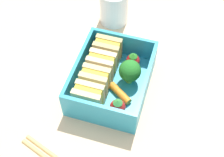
% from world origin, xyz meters
% --- Properties ---
extents(ground_plane, '(1.20, 1.20, 0.02)m').
position_xyz_m(ground_plane, '(0.00, 0.00, -0.01)').
color(ground_plane, beige).
extents(bento_tray, '(0.16, 0.12, 0.01)m').
position_xyz_m(bento_tray, '(0.00, 0.00, 0.01)').
color(bento_tray, '#2D9EC4').
rests_on(bento_tray, ground_plane).
extents(bento_rim, '(0.16, 0.12, 0.05)m').
position_xyz_m(bento_rim, '(0.00, 0.00, 0.04)').
color(bento_rim, '#2D9EC4').
rests_on(bento_rim, bento_tray).
extents(sandwich_left, '(0.03, 0.05, 0.05)m').
position_xyz_m(sandwich_left, '(-0.05, 0.02, 0.04)').
color(sandwich_left, beige).
rests_on(sandwich_left, bento_tray).
extents(sandwich_center_left, '(0.03, 0.05, 0.05)m').
position_xyz_m(sandwich_center_left, '(-0.02, 0.02, 0.04)').
color(sandwich_center_left, '#DDC685').
rests_on(sandwich_center_left, bento_tray).
extents(sandwich_center, '(0.03, 0.05, 0.05)m').
position_xyz_m(sandwich_center, '(0.02, 0.02, 0.04)').
color(sandwich_center, beige).
rests_on(sandwich_center, bento_tray).
extents(sandwich_center_right, '(0.03, 0.05, 0.05)m').
position_xyz_m(sandwich_center_right, '(0.05, 0.02, 0.04)').
color(sandwich_center_right, tan).
rests_on(sandwich_center_right, bento_tray).
extents(strawberry_far_left, '(0.03, 0.03, 0.03)m').
position_xyz_m(strawberry_far_left, '(-0.05, -0.02, 0.03)').
color(strawberry_far_left, red).
rests_on(strawberry_far_left, bento_tray).
extents(carrot_stick_far_left, '(0.04, 0.05, 0.01)m').
position_xyz_m(carrot_stick_far_left, '(-0.02, -0.02, 0.02)').
color(carrot_stick_far_left, orange).
rests_on(carrot_stick_far_left, bento_tray).
extents(broccoli_floret, '(0.04, 0.04, 0.05)m').
position_xyz_m(broccoli_floret, '(0.01, -0.03, 0.04)').
color(broccoli_floret, '#8DD35C').
rests_on(broccoli_floret, bento_tray).
extents(strawberry_left, '(0.03, 0.03, 0.03)m').
position_xyz_m(strawberry_left, '(0.05, -0.02, 0.03)').
color(strawberry_left, red).
rests_on(strawberry_left, bento_tray).
extents(drinking_glass, '(0.06, 0.06, 0.07)m').
position_xyz_m(drinking_glass, '(0.17, 0.05, 0.04)').
color(drinking_glass, white).
rests_on(drinking_glass, ground_plane).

